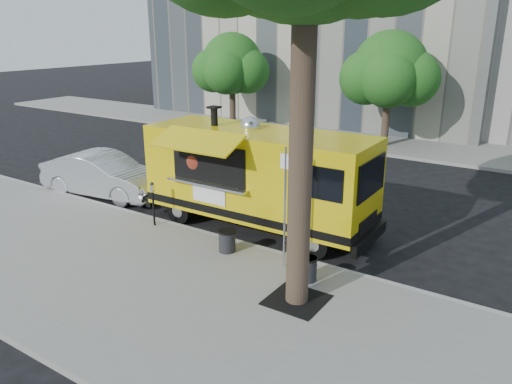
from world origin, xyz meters
TOP-DOWN VIEW (x-y plane):
  - ground at (0.00, 0.00)m, footprint 120.00×120.00m
  - sidewalk at (0.00, -4.00)m, footprint 60.00×6.00m
  - curb at (0.00, -0.93)m, footprint 60.00×0.14m
  - far_sidewalk at (0.00, 13.50)m, footprint 60.00×5.00m
  - tree_well at (2.60, -2.80)m, footprint 1.20×1.20m
  - far_tree_a at (-10.00, 12.30)m, footprint 3.42×3.42m
  - far_tree_b at (-1.00, 12.70)m, footprint 3.60×3.60m
  - sign_post at (1.55, -1.55)m, footprint 0.28×0.06m
  - parking_meter at (-3.00, -1.35)m, footprint 0.11×0.11m
  - food_truck at (-0.55, 0.44)m, footprint 7.10×3.33m
  - sedan at (-6.72, 0.00)m, footprint 4.82×2.18m
  - trash_bin_left at (-0.12, -1.62)m, footprint 0.48×0.48m
  - trash_bin_right at (2.36, -1.87)m, footprint 0.48×0.48m

SIDE VIEW (x-z plane):
  - ground at x=0.00m, z-range 0.00..0.00m
  - sidewalk at x=0.00m, z-range 0.00..0.15m
  - curb at x=0.00m, z-range -0.01..0.15m
  - far_sidewalk at x=0.00m, z-range 0.00..0.15m
  - tree_well at x=2.60m, z-range 0.14..0.17m
  - trash_bin_right at x=2.36m, z-range 0.17..0.75m
  - trash_bin_left at x=-0.12m, z-range 0.17..0.75m
  - sedan at x=-6.72m, z-range 0.00..1.54m
  - parking_meter at x=-3.00m, z-range 0.31..1.65m
  - food_truck at x=-0.55m, z-range -0.10..3.39m
  - sign_post at x=1.55m, z-range 0.35..3.35m
  - far_tree_a at x=-10.00m, z-range 1.10..6.45m
  - far_tree_b at x=-1.00m, z-range 1.08..6.58m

